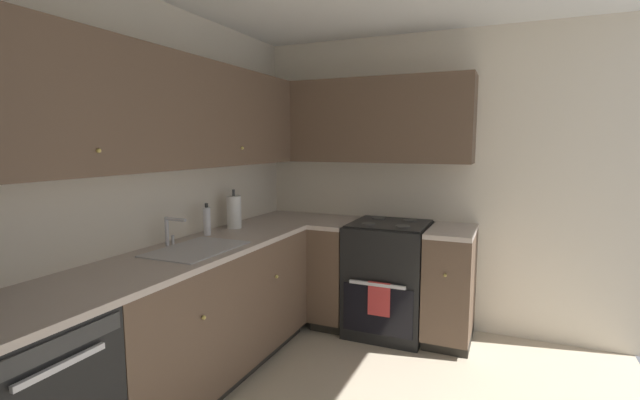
# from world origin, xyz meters

# --- Properties ---
(wall_back) EXTENTS (4.02, 0.05, 2.45)m
(wall_back) POSITION_xyz_m (0.00, 1.52, 1.22)
(wall_back) COLOR beige
(wall_back) RESTS_ON ground_plane
(wall_right) EXTENTS (0.05, 3.09, 2.45)m
(wall_right) POSITION_xyz_m (1.98, 0.00, 1.22)
(wall_right) COLOR beige
(wall_right) RESTS_ON ground_plane
(lower_cabinets_back) EXTENTS (1.83, 0.62, 0.87)m
(lower_cabinets_back) POSITION_xyz_m (0.44, 1.20, 0.44)
(lower_cabinets_back) COLOR brown
(lower_cabinets_back) RESTS_ON ground_plane
(countertop_back) EXTENTS (3.04, 0.60, 0.03)m
(countertop_back) POSITION_xyz_m (0.44, 1.19, 0.88)
(countertop_back) COLOR #B7A89E
(countertop_back) RESTS_ON lower_cabinets_back
(lower_cabinets_right) EXTENTS (0.62, 1.26, 0.87)m
(lower_cabinets_right) POSITION_xyz_m (1.66, 0.23, 0.44)
(lower_cabinets_right) COLOR brown
(lower_cabinets_right) RESTS_ON ground_plane
(countertop_right) EXTENTS (0.60, 1.26, 0.03)m
(countertop_right) POSITION_xyz_m (1.66, 0.23, 0.88)
(countertop_right) COLOR #B7A89E
(countertop_right) RESTS_ON lower_cabinets_right
(oven_range) EXTENTS (0.68, 0.62, 1.05)m
(oven_range) POSITION_xyz_m (1.68, 0.29, 0.46)
(oven_range) COLOR black
(oven_range) RESTS_ON ground_plane
(upper_cabinets_back) EXTENTS (2.72, 0.34, 0.68)m
(upper_cabinets_back) POSITION_xyz_m (0.28, 1.33, 1.74)
(upper_cabinets_back) COLOR brown
(upper_cabinets_right) EXTENTS (0.32, 1.81, 0.68)m
(upper_cabinets_right) POSITION_xyz_m (1.80, 0.59, 1.74)
(upper_cabinets_right) COLOR brown
(sink) EXTENTS (0.60, 0.40, 0.10)m
(sink) POSITION_xyz_m (0.35, 1.16, 0.86)
(sink) COLOR #B7B7BC
(sink) RESTS_ON countertop_back
(faucet) EXTENTS (0.07, 0.16, 0.19)m
(faucet) POSITION_xyz_m (0.35, 1.37, 1.02)
(faucet) COLOR silver
(faucet) RESTS_ON countertop_back
(soap_bottle) EXTENTS (0.05, 0.05, 0.23)m
(soap_bottle) POSITION_xyz_m (0.73, 1.37, 1.01)
(soap_bottle) COLOR silver
(soap_bottle) RESTS_ON countertop_back
(paper_towel_roll) EXTENTS (0.11, 0.11, 0.31)m
(paper_towel_roll) POSITION_xyz_m (1.03, 1.35, 1.03)
(paper_towel_roll) COLOR white
(paper_towel_roll) RESTS_ON countertop_back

